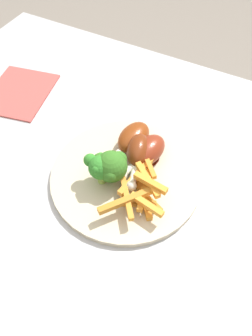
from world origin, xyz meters
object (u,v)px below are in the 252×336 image
Objects in this scene: chicken_drumstick_far at (132,139)px; chicken_drumstick_extra at (138,153)px; dinner_plate at (126,176)px; broccoli_floret_middle at (99,166)px; broccoli_floret_front at (111,166)px; carrot_fries_pile at (140,190)px; dining_table at (118,195)px; chicken_drumstick_near at (147,152)px.

chicken_drumstick_extra is (0.03, -0.03, 0.01)m from chicken_drumstick_far.
dinner_plate is 0.07m from broccoli_floret_middle.
broccoli_floret_front is at bearing -110.90° from chicken_drumstick_extra.
carrot_fries_pile reaches higher than dinner_plate.
dinner_plate is 1.84× the size of carrot_fries_pile.
carrot_fries_pile is 0.08m from chicken_drumstick_extra.
dining_table is at bearing 107.09° from broccoli_floret_front.
chicken_drumstick_near is at bearing -23.95° from chicken_drumstick_far.
dinner_plate is 4.14× the size of broccoli_floret_front.
broccoli_floret_middle reaches higher than dining_table.
broccoli_floret_front reaches higher than carrot_fries_pile.
broccoli_floret_front reaches higher than chicken_drumstick_near.
dining_table is 0.16m from chicken_drumstick_extra.
carrot_fries_pile is 0.09m from chicken_drumstick_near.
broccoli_floret_front is 0.54× the size of chicken_drumstick_extra.
chicken_drumstick_extra is (0.04, 0.02, 0.15)m from dining_table.
carrot_fries_pile is (0.06, -0.01, -0.02)m from broccoli_floret_front.
chicken_drumstick_far is (-0.02, 0.07, 0.03)m from dinner_plate.
chicken_drumstick_extra reaches higher than carrot_fries_pile.
broccoli_floret_middle is (-0.01, -0.06, 0.17)m from dining_table.
broccoli_floret_middle reaches higher than chicken_drumstick_extra.
broccoli_floret_middle is 0.46× the size of chicken_drumstick_far.
broccoli_floret_front is 0.07m from chicken_drumstick_extra.
chicken_drumstick_extra is at bearing -134.44° from chicken_drumstick_near.
chicken_drumstick_extra is (-0.01, -0.01, 0.00)m from chicken_drumstick_near.
carrot_fries_pile is at bearing 1.28° from broccoli_floret_middle.
broccoli_floret_middle is at bearing -149.19° from broccoli_floret_front.
chicken_drumstick_far is (-0.04, 0.02, -0.00)m from chicken_drumstick_near.
chicken_drumstick_far is 1.09× the size of chicken_drumstick_extra.
broccoli_floret_middle reaches higher than carrot_fries_pile.
chicken_drumstick_near is at bearing 45.56° from chicken_drumstick_extra.
broccoli_floret_middle is 0.09m from carrot_fries_pile.
broccoli_floret_front is at bearing -87.38° from chicken_drumstick_far.
carrot_fries_pile is 1.19× the size of chicken_drumstick_near.
chicken_drumstick_far is at bearing 132.29° from chicken_drumstick_extra.
chicken_drumstick_extra is at bearing 25.18° from dining_table.
broccoli_floret_front is 1.08× the size of broccoli_floret_middle.
chicken_drumstick_far reaches higher than dining_table.
broccoli_floret_front reaches higher than dinner_plate.
broccoli_floret_front is at bearing -115.82° from chicken_drumstick_near.
broccoli_floret_front reaches higher than dining_table.
chicken_drumstick_far reaches higher than dinner_plate.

